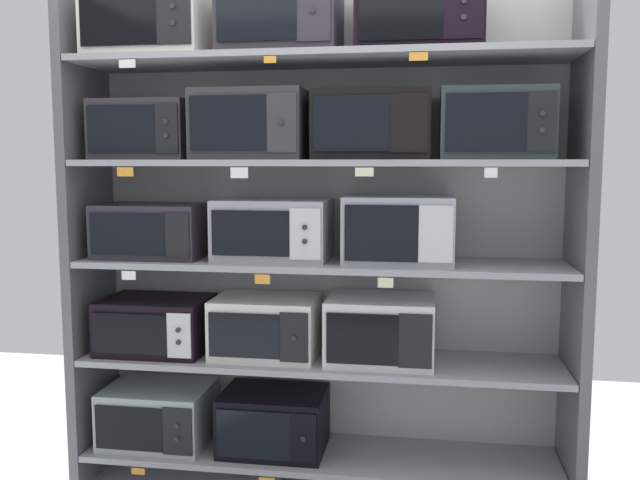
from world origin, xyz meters
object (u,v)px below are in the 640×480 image
object	(u,v)px
microwave_4	(380,329)
microwave_8	(146,130)
microwave_6	(273,230)
microwave_13	(281,21)
microwave_2	(156,325)
microwave_14	(419,19)
microwave_5	(154,231)
microwave_10	(372,125)
microwave_11	(495,124)
microwave_3	(266,327)
microwave_12	(151,25)
microwave_0	(159,414)
microwave_9	(253,125)
microwave_7	(399,229)
microwave_1	(274,421)

from	to	relation	value
microwave_4	microwave_8	world-z (taller)	microwave_8
microwave_6	microwave_13	distance (m)	0.99
microwave_2	microwave_8	world-z (taller)	microwave_8
microwave_4	microwave_14	distance (m)	1.47
microwave_5	microwave_6	distance (m)	0.62
microwave_10	microwave_11	bearing A→B (deg)	-0.02
microwave_3	microwave_5	world-z (taller)	microwave_5
microwave_8	microwave_13	xyz separation A→B (m)	(0.69, 0.00, 0.51)
microwave_8	microwave_12	distance (m)	0.51
microwave_3	microwave_13	bearing A→B (deg)	-0.06
microwave_2	microwave_12	world-z (taller)	microwave_12
microwave_0	microwave_10	xyz separation A→B (m)	(1.10, -0.00, 1.47)
microwave_13	microwave_14	bearing A→B (deg)	-0.01
microwave_6	microwave_11	xyz separation A→B (m)	(1.04, -0.00, 0.50)
microwave_4	microwave_9	size ratio (longest dim) A/B	0.97
microwave_11	microwave_13	world-z (taller)	microwave_13
microwave_12	microwave_3	bearing A→B (deg)	0.03
microwave_7	microwave_14	distance (m)	0.97
microwave_0	microwave_14	xyz separation A→B (m)	(1.31, -0.00, 1.95)
microwave_14	microwave_8	bearing A→B (deg)	180.00
microwave_6	microwave_1	bearing A→B (deg)	-177.18
microwave_6	microwave_9	distance (m)	0.51
microwave_6	microwave_9	xyz separation A→B (m)	(-0.10, -0.00, 0.50)
microwave_9	microwave_14	world-z (taller)	microwave_14
microwave_10	microwave_11	xyz separation A→B (m)	(0.56, -0.00, -0.00)
microwave_1	microwave_6	xyz separation A→B (m)	(0.01, 0.00, 0.97)
microwave_1	microwave_2	world-z (taller)	microwave_2
microwave_0	microwave_9	size ratio (longest dim) A/B	1.00
microwave_0	microwave_13	size ratio (longest dim) A/B	0.95
microwave_7	microwave_8	world-z (taller)	microwave_8
microwave_3	microwave_12	world-z (taller)	microwave_12
microwave_1	microwave_7	world-z (taller)	microwave_7
microwave_5	microwave_7	world-z (taller)	microwave_7
microwave_11	microwave_14	world-z (taller)	microwave_14
microwave_8	microwave_14	size ratio (longest dim) A/B	0.83
microwave_10	microwave_5	bearing A→B (deg)	180.00
microwave_2	microwave_8	size ratio (longest dim) A/B	1.11
microwave_2	microwave_4	bearing A→B (deg)	-0.00
microwave_1	microwave_13	bearing A→B (deg)	0.20
microwave_5	microwave_9	xyz separation A→B (m)	(0.52, -0.00, 0.52)
microwave_6	microwave_8	xyz separation A→B (m)	(-0.64, -0.00, 0.48)
microwave_14	microwave_6	bearing A→B (deg)	179.98
microwave_11	microwave_12	distance (m)	1.71
microwave_2	microwave_5	bearing A→B (deg)	-170.09
microwave_1	microwave_12	distance (m)	2.05
microwave_7	microwave_12	world-z (taller)	microwave_12
microwave_12	microwave_14	bearing A→B (deg)	0.00
microwave_6	microwave_14	size ratio (longest dim) A/B	0.95
microwave_5	microwave_8	world-z (taller)	microwave_8
microwave_1	microwave_4	world-z (taller)	microwave_4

